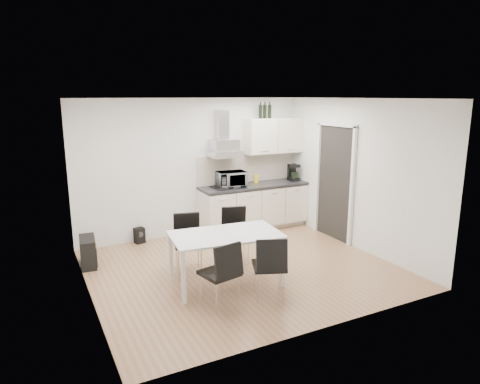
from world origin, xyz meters
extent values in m
plane|color=#A77B56|center=(0.00, 0.00, 0.00)|extent=(4.50, 4.50, 0.00)
cube|color=white|center=(0.00, 2.00, 1.30)|extent=(4.50, 0.10, 2.60)
cube|color=white|center=(0.00, -2.00, 1.30)|extent=(4.50, 0.10, 2.60)
cube|color=white|center=(-2.25, 0.00, 1.30)|extent=(0.10, 4.00, 2.60)
cube|color=white|center=(2.25, 0.00, 1.30)|extent=(0.10, 4.00, 2.60)
plane|color=white|center=(0.00, 0.00, 2.60)|extent=(4.50, 4.50, 0.00)
cube|color=white|center=(2.21, 0.55, 1.05)|extent=(0.08, 1.04, 2.10)
cube|color=beige|center=(1.15, 1.74, 0.05)|extent=(2.16, 0.52, 0.10)
cube|color=white|center=(1.15, 1.70, 0.48)|extent=(2.20, 0.60, 0.76)
cube|color=#28282B|center=(1.15, 1.69, 0.90)|extent=(2.22, 0.64, 0.04)
cube|color=beige|center=(1.15, 1.99, 1.21)|extent=(2.20, 0.02, 0.58)
cube|color=white|center=(1.65, 1.82, 1.85)|extent=(1.20, 0.35, 0.70)
cube|color=silver|center=(0.55, 1.78, 1.65)|extent=(0.60, 0.46, 0.30)
cube|color=silver|center=(0.55, 1.89, 2.10)|extent=(0.22, 0.20, 0.55)
imported|color=silver|center=(0.64, 1.68, 1.10)|extent=(0.57, 0.35, 0.37)
cube|color=yellow|center=(1.25, 1.80, 1.01)|extent=(0.08, 0.04, 0.18)
cylinder|color=brown|center=(2.08, 1.65, 0.98)|extent=(0.04, 0.04, 0.11)
cylinder|color=#4C6626|center=(2.14, 1.65, 0.98)|extent=(0.04, 0.04, 0.11)
cylinder|color=black|center=(1.35, 1.82, 2.36)|extent=(0.07, 0.07, 0.32)
cylinder|color=black|center=(1.45, 1.82, 2.36)|extent=(0.07, 0.07, 0.32)
cylinder|color=black|center=(1.56, 1.82, 2.36)|extent=(0.07, 0.07, 0.32)
cube|color=white|center=(-0.45, -0.39, 0.73)|extent=(1.60, 1.02, 0.03)
cube|color=white|center=(-1.19, -0.69, 0.36)|extent=(0.05, 0.05, 0.72)
cube|color=white|center=(0.22, -0.84, 0.36)|extent=(0.05, 0.05, 0.72)
cube|color=white|center=(-1.11, 0.07, 0.36)|extent=(0.05, 0.05, 0.72)
cube|color=white|center=(0.30, -0.08, 0.36)|extent=(0.05, 0.05, 0.72)
cube|color=black|center=(-2.12, 1.21, 0.23)|extent=(0.28, 0.57, 0.46)
cube|color=gold|center=(-1.99, 1.21, 0.39)|extent=(0.06, 0.49, 0.07)
cube|color=black|center=(-1.13, 1.90, 0.14)|extent=(0.20, 0.18, 0.29)
camera|label=1|loc=(-2.86, -5.57, 2.65)|focal=32.00mm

